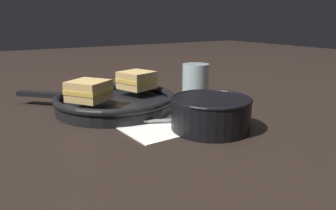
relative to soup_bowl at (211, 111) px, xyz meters
name	(u,v)px	position (x,y,z in m)	size (l,w,h in m)	color
ground_plane	(173,125)	(-0.05, 0.07, -0.04)	(4.00, 4.00, 0.00)	black
napkin	(166,122)	(-0.06, 0.08, -0.04)	(0.22, 0.19, 0.00)	white
soup_bowl	(211,111)	(0.00, 0.00, 0.00)	(0.17, 0.17, 0.07)	black
spoon	(183,120)	(-0.03, 0.06, -0.03)	(0.16, 0.09, 0.01)	#9E9EA3
skillet	(114,102)	(-0.11, 0.25, -0.02)	(0.35, 0.36, 0.04)	black
sandwich_near_left	(89,91)	(-0.19, 0.21, 0.03)	(0.11, 0.11, 0.05)	#DBB26B
sandwich_near_right	(137,80)	(-0.03, 0.27, 0.03)	(0.10, 0.10, 0.05)	#DBB26B
drinking_glass	(195,82)	(0.13, 0.23, 0.01)	(0.07, 0.07, 0.10)	silver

